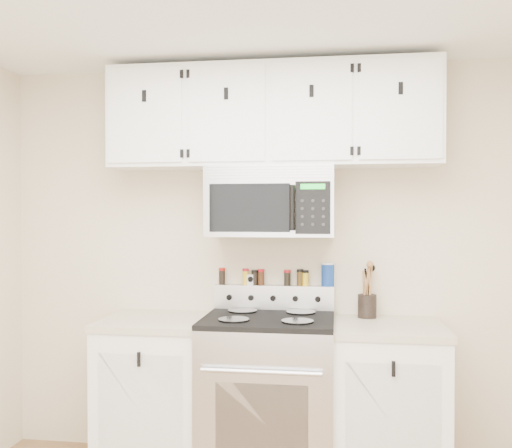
{
  "coord_description": "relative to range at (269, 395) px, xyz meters",
  "views": [
    {
      "loc": [
        0.4,
        -1.89,
        1.55
      ],
      "look_at": [
        -0.08,
        1.45,
        1.49
      ],
      "focal_mm": 40.0,
      "sensor_mm": 36.0,
      "label": 1
    }
  ],
  "objects": [
    {
      "name": "spice_jar_4",
      "position": [
        0.09,
        0.28,
        0.66
      ],
      "size": [
        0.04,
        0.04,
        0.1
      ],
      "color": "black",
      "rests_on": "range"
    },
    {
      "name": "spice_jar_1",
      "position": [
        -0.18,
        0.28,
        0.67
      ],
      "size": [
        0.04,
        0.04,
        0.1
      ],
      "color": "gold",
      "rests_on": "range"
    },
    {
      "name": "microwave",
      "position": [
        0.0,
        0.13,
        1.14
      ],
      "size": [
        0.76,
        0.44,
        0.42
      ],
      "color": "#9E9EA3",
      "rests_on": "back_wall"
    },
    {
      "name": "back_wall",
      "position": [
        0.0,
        0.32,
        0.76
      ],
      "size": [
        3.5,
        0.01,
        2.5
      ],
      "primitive_type": "cube",
      "color": "beige",
      "rests_on": "floor"
    },
    {
      "name": "spice_jar_2",
      "position": [
        -0.12,
        0.28,
        0.66
      ],
      "size": [
        0.04,
        0.04,
        0.1
      ],
      "color": "black",
      "rests_on": "range"
    },
    {
      "name": "kitchen_timer",
      "position": [
        -0.15,
        0.28,
        0.65
      ],
      "size": [
        0.07,
        0.07,
        0.07
      ],
      "primitive_type": "cube",
      "rotation": [
        0.0,
        0.0,
        0.39
      ],
      "color": "white",
      "rests_on": "range"
    },
    {
      "name": "utensil_crock",
      "position": [
        0.58,
        0.22,
        0.52
      ],
      "size": [
        0.11,
        0.11,
        0.33
      ],
      "color": "black",
      "rests_on": "base_cabinet_right"
    },
    {
      "name": "spice_jar_0",
      "position": [
        -0.34,
        0.28,
        0.67
      ],
      "size": [
        0.04,
        0.04,
        0.11
      ],
      "color": "black",
      "rests_on": "range"
    },
    {
      "name": "spice_jar_3",
      "position": [
        -0.08,
        0.28,
        0.66
      ],
      "size": [
        0.04,
        0.04,
        0.1
      ],
      "color": "#3E200E",
      "rests_on": "range"
    },
    {
      "name": "range",
      "position": [
        0.0,
        0.0,
        0.0
      ],
      "size": [
        0.76,
        0.65,
        1.1
      ],
      "color": "#B7B7BA",
      "rests_on": "floor"
    },
    {
      "name": "upper_cabinets",
      "position": [
        -0.0,
        0.15,
        1.66
      ],
      "size": [
        2.0,
        0.35,
        0.62
      ],
      "color": "white",
      "rests_on": "back_wall"
    },
    {
      "name": "spice_jar_6",
      "position": [
        0.2,
        0.28,
        0.66
      ],
      "size": [
        0.04,
        0.04,
        0.1
      ],
      "color": "gold",
      "rests_on": "range"
    },
    {
      "name": "base_cabinet_right",
      "position": [
        0.69,
        0.02,
        -0.03
      ],
      "size": [
        0.64,
        0.62,
        0.92
      ],
      "color": "white",
      "rests_on": "floor"
    },
    {
      "name": "base_cabinet_left",
      "position": [
        -0.69,
        0.02,
        -0.03
      ],
      "size": [
        0.64,
        0.62,
        0.92
      ],
      "color": "white",
      "rests_on": "floor"
    },
    {
      "name": "spice_jar_5",
      "position": [
        0.17,
        0.28,
        0.67
      ],
      "size": [
        0.04,
        0.04,
        0.1
      ],
      "color": "#453010",
      "rests_on": "range"
    },
    {
      "name": "salt_canister",
      "position": [
        0.34,
        0.28,
        0.69
      ],
      "size": [
        0.08,
        0.08,
        0.15
      ],
      "color": "navy",
      "rests_on": "range"
    }
  ]
}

